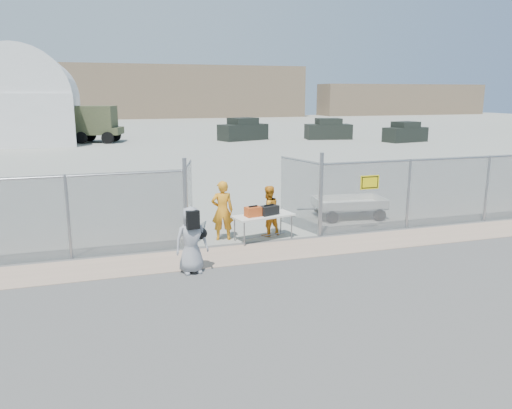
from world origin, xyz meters
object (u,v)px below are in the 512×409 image
object	(u,v)px
security_worker_left	(222,211)
security_worker_right	(268,211)
visitor	(191,240)
utility_trailer	(349,207)
folding_table	(263,227)

from	to	relation	value
security_worker_left	security_worker_right	xyz separation A→B (m)	(1.40, 0.03, -0.12)
security_worker_left	security_worker_right	size ratio (longest dim) A/B	1.15
visitor	utility_trailer	xyz separation A→B (m)	(6.12, 3.71, -0.43)
folding_table	visitor	xyz separation A→B (m)	(-2.47, -2.05, 0.43)
folding_table	utility_trailer	size ratio (longest dim) A/B	0.58
security_worker_left	visitor	distance (m)	2.76
security_worker_right	utility_trailer	bearing A→B (deg)	-174.97
security_worker_right	utility_trailer	xyz separation A→B (m)	(3.37, 1.27, -0.39)
security_worker_left	utility_trailer	distance (m)	4.97
security_worker_left	visitor	xyz separation A→B (m)	(-1.34, -2.41, -0.07)
security_worker_left	visitor	size ratio (longest dim) A/B	1.09
utility_trailer	folding_table	bearing A→B (deg)	-148.65
visitor	utility_trailer	bearing A→B (deg)	26.14
security_worker_left	visitor	world-z (taller)	security_worker_left
folding_table	security_worker_right	world-z (taller)	security_worker_right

